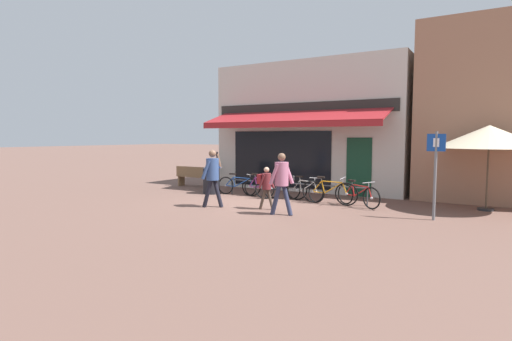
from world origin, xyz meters
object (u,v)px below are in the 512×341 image
(bicycle_orange, at_px, (329,192))
(pedestrian_adult, at_px, (213,172))
(pedestrian_child, at_px, (266,183))
(cafe_parasol, at_px, (489,137))
(bicycle_black, at_px, (281,189))
(litter_bin, at_px, (211,179))
(bicycle_purple, at_px, (260,187))
(bicycle_silver, at_px, (304,190))
(bicycle_blue, at_px, (239,185))
(pedestrian_second_adult, at_px, (282,177))
(park_bench, at_px, (193,176))
(bicycle_red, at_px, (358,195))
(parking_sign, at_px, (435,166))

(bicycle_orange, xyz_separation_m, pedestrian_adult, (-2.85, -2.28, 0.67))
(pedestrian_child, bearing_deg, cafe_parasol, 32.66)
(bicycle_black, bearing_deg, litter_bin, 163.31)
(bicycle_purple, height_order, bicycle_silver, bicycle_silver)
(bicycle_blue, bearing_deg, pedestrian_child, -47.62)
(pedestrian_child, height_order, litter_bin, pedestrian_child)
(cafe_parasol, bearing_deg, pedestrian_second_adult, -142.63)
(bicycle_blue, bearing_deg, park_bench, 155.28)
(bicycle_red, xyz_separation_m, pedestrian_child, (-2.19, -1.83, 0.42))
(park_bench, bearing_deg, bicycle_silver, -9.15)
(cafe_parasol, bearing_deg, park_bench, -179.69)
(litter_bin, xyz_separation_m, cafe_parasol, (8.92, 1.30, 1.58))
(park_bench, bearing_deg, pedestrian_second_adult, -29.47)
(litter_bin, bearing_deg, pedestrian_adult, -52.19)
(bicycle_red, distance_m, litter_bin, 5.56)
(bicycle_silver, xyz_separation_m, parking_sign, (4.11, -1.18, 1.02))
(bicycle_orange, relative_size, parking_sign, 0.82)
(bicycle_purple, bearing_deg, parking_sign, -2.61)
(litter_bin, distance_m, park_bench, 2.29)
(bicycle_blue, xyz_separation_m, pedestrian_second_adult, (3.05, -2.56, 0.67))
(bicycle_blue, xyz_separation_m, litter_bin, (-1.09, -0.21, 0.19))
(park_bench, bearing_deg, litter_bin, -31.78)
(pedestrian_adult, height_order, park_bench, pedestrian_adult)
(bicycle_orange, height_order, bicycle_red, bicycle_orange)
(pedestrian_second_adult, bearing_deg, bicycle_red, 68.07)
(bicycle_purple, xyz_separation_m, parking_sign, (5.80, -1.15, 1.02))
(bicycle_silver, bearing_deg, litter_bin, -158.44)
(bicycle_purple, distance_m, cafe_parasol, 7.23)
(bicycle_black, bearing_deg, bicycle_purple, 155.58)
(bicycle_purple, relative_size, park_bench, 1.04)
(pedestrian_adult, bearing_deg, litter_bin, 121.02)
(pedestrian_adult, bearing_deg, bicycle_purple, 78.81)
(cafe_parasol, bearing_deg, bicycle_blue, -172.04)
(pedestrian_child, bearing_deg, park_bench, 153.09)
(bicycle_red, distance_m, park_bench, 7.58)
(bicycle_black, relative_size, park_bench, 1.09)
(cafe_parasol, bearing_deg, bicycle_red, -158.93)
(pedestrian_second_adult, distance_m, park_bench, 7.07)
(pedestrian_second_adult, bearing_deg, bicycle_orange, 86.55)
(litter_bin, distance_m, parking_sign, 7.90)
(bicycle_orange, bearing_deg, bicycle_black, 175.40)
(bicycle_purple, relative_size, litter_bin, 1.53)
(bicycle_purple, distance_m, pedestrian_adult, 2.61)
(pedestrian_second_adult, bearing_deg, bicycle_silver, 109.05)
(bicycle_black, distance_m, park_bench, 4.92)
(bicycle_silver, xyz_separation_m, cafe_parasol, (5.24, 1.08, 1.76))
(bicycle_red, xyz_separation_m, pedestrian_adult, (-3.75, -2.33, 0.70))
(pedestrian_second_adult, height_order, parking_sign, parking_sign)
(pedestrian_child, relative_size, cafe_parasol, 0.43)
(pedestrian_second_adult, bearing_deg, bicycle_blue, 149.08)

